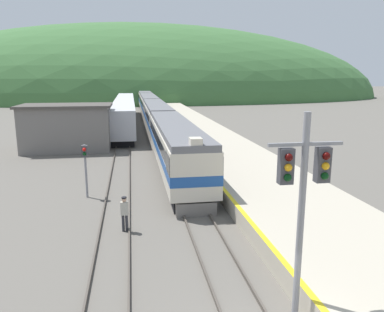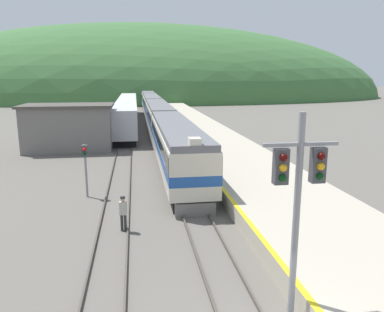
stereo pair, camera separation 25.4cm
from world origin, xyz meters
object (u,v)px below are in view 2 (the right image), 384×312
at_px(siding_train, 127,111).
at_px(carriage_second, 159,117).
at_px(signal_post_siding, 85,159).
at_px(carriage_third, 151,105).
at_px(signal_mast_main, 298,192).
at_px(carriage_fourth, 148,98).
at_px(track_worker, 123,211).
at_px(express_train_lead_car, 176,146).

bearing_deg(siding_train, carriage_second, -65.64).
bearing_deg(signal_post_siding, carriage_third, 82.71).
bearing_deg(signal_mast_main, siding_train, 96.55).
relative_size(carriage_fourth, siding_train, 0.51).
bearing_deg(track_worker, express_train_lead_car, 70.96).
height_order(carriage_third, carriage_fourth, same).
distance_m(signal_mast_main, track_worker, 10.12).
xyz_separation_m(express_train_lead_car, carriage_third, (0.00, 43.54, -0.01)).
bearing_deg(carriage_third, track_worker, -94.00).
bearing_deg(track_worker, carriage_second, 83.35).
xyz_separation_m(express_train_lead_car, carriage_fourth, (0.00, 65.43, -0.01)).
bearing_deg(carriage_third, signal_post_siding, -97.29).
bearing_deg(siding_train, carriage_third, 70.57).
xyz_separation_m(carriage_third, carriage_fourth, (0.00, 21.89, 0.00)).
relative_size(carriage_third, siding_train, 0.51).
height_order(carriage_fourth, track_worker, carriage_fourth).
bearing_deg(carriage_second, signal_post_siding, -103.05).
bearing_deg(carriage_fourth, track_worker, -92.85).
relative_size(carriage_second, carriage_third, 1.00).
xyz_separation_m(siding_train, track_worker, (0.53, -42.29, -1.04)).
bearing_deg(siding_train, signal_mast_main, -83.45).
distance_m(carriage_second, signal_post_siding, 27.68).
bearing_deg(express_train_lead_car, carriage_third, 90.00).
bearing_deg(carriage_fourth, express_train_lead_car, -90.00).
bearing_deg(track_worker, carriage_fourth, 87.15).
xyz_separation_m(carriage_third, siding_train, (-4.34, -12.31, -0.09)).
distance_m(carriage_fourth, signal_post_siding, 71.03).
bearing_deg(signal_post_siding, express_train_lead_car, 40.40).
bearing_deg(carriage_second, track_worker, -96.65).
bearing_deg(signal_post_siding, track_worker, -67.00).
relative_size(express_train_lead_car, carriage_second, 0.95).
height_order(express_train_lead_car, signal_post_siding, express_train_lead_car).
distance_m(carriage_fourth, signal_mast_main, 84.54).
bearing_deg(express_train_lead_car, siding_train, 97.91).
bearing_deg(track_worker, carriage_third, 86.00).
relative_size(carriage_fourth, track_worker, 11.86).
xyz_separation_m(signal_mast_main, signal_post_siding, (-7.69, 13.75, -1.82)).
bearing_deg(carriage_third, siding_train, -109.43).
bearing_deg(signal_mast_main, carriage_fourth, 90.98).
height_order(carriage_fourth, siding_train, siding_train).
distance_m(carriage_fourth, track_worker, 76.59).
relative_size(signal_mast_main, signal_post_siding, 1.94).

